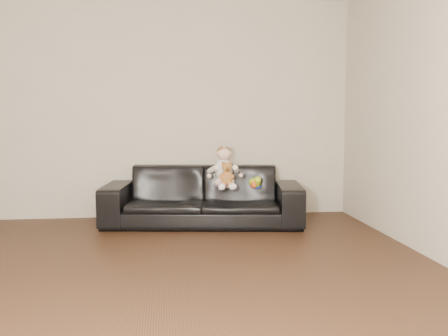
{
  "coord_description": "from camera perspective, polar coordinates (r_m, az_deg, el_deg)",
  "views": [
    {
      "loc": [
        0.25,
        -3.28,
        1.22
      ],
      "look_at": [
        0.9,
        2.14,
        0.64
      ],
      "focal_mm": 40.0,
      "sensor_mm": 36.0,
      "label": 1
    }
  ],
  "objects": [
    {
      "name": "toy_green",
      "position": [
        5.53,
        3.52,
        -1.69
      ],
      "size": [
        0.18,
        0.19,
        0.11
      ],
      "primitive_type": "ellipsoid",
      "rotation": [
        0.0,
        0.0,
        0.33
      ],
      "color": "#A4CB17",
      "rests_on": "sofa"
    },
    {
      "name": "teddy_bear",
      "position": [
        5.35,
        0.31,
        -0.66
      ],
      "size": [
        0.16,
        0.16,
        0.25
      ],
      "rotation": [
        0.0,
        0.0,
        0.25
      ],
      "color": "#A0622D",
      "rests_on": "sofa"
    },
    {
      "name": "toy_rattle",
      "position": [
        5.48,
        3.42,
        -1.97
      ],
      "size": [
        0.08,
        0.08,
        0.07
      ],
      "primitive_type": "sphere",
      "rotation": [
        0.0,
        0.0,
        0.11
      ],
      "color": "#C74917",
      "rests_on": "sofa"
    },
    {
      "name": "sofa",
      "position": [
        5.62,
        -2.44,
        -3.18
      ],
      "size": [
        2.29,
        1.14,
        0.64
      ],
      "primitive_type": "imported",
      "rotation": [
        0.0,
        0.0,
        -0.13
      ],
      "color": "black",
      "rests_on": "floor"
    },
    {
      "name": "baby",
      "position": [
        5.48,
        0.02,
        -0.17
      ],
      "size": [
        0.33,
        0.4,
        0.46
      ],
      "rotation": [
        0.0,
        0.0,
        0.11
      ],
      "color": "silver",
      "rests_on": "sofa"
    },
    {
      "name": "floor",
      "position": [
        3.51,
        -10.83,
        -14.43
      ],
      "size": [
        5.5,
        5.5,
        0.0
      ],
      "primitive_type": "plane",
      "color": "#3B2315",
      "rests_on": "ground"
    },
    {
      "name": "toy_blue_disc",
      "position": [
        5.54,
        3.66,
        -2.17
      ],
      "size": [
        0.11,
        0.11,
        0.02
      ],
      "primitive_type": "cylinder",
      "rotation": [
        0.0,
        0.0,
        -0.0
      ],
      "color": "#1733BD",
      "rests_on": "sofa"
    },
    {
      "name": "wall_back",
      "position": [
        6.03,
        -9.31,
        6.72
      ],
      "size": [
        5.0,
        0.0,
        5.0
      ],
      "primitive_type": "plane",
      "rotation": [
        1.57,
        0.0,
        0.0
      ],
      "color": "beige",
      "rests_on": "ground"
    }
  ]
}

